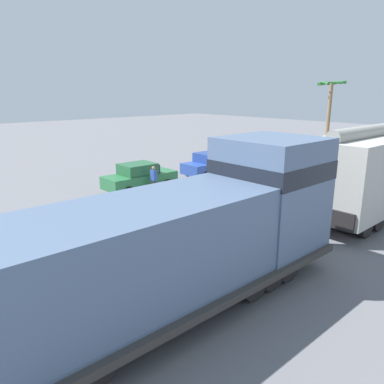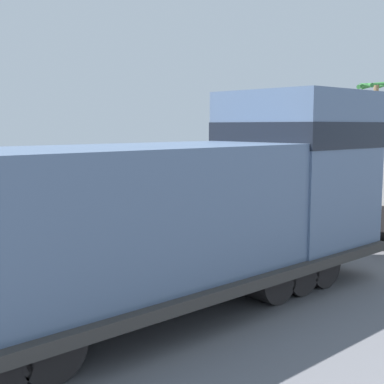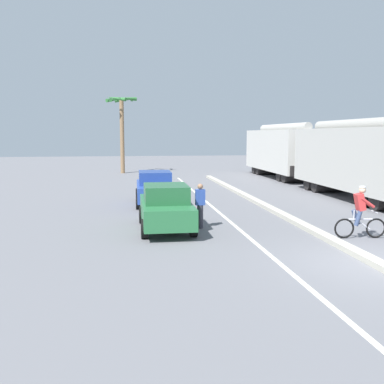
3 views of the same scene
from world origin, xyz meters
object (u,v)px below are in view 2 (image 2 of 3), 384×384
at_px(parked_car_green, 114,191).
at_px(cyclist, 170,215).
at_px(parked_car_blue, 215,181).
at_px(palm_tree_near, 375,104).
at_px(locomotive, 180,215).
at_px(pedestrian_by_cars, 134,192).

bearing_deg(parked_car_green, cyclist, -20.10).
distance_m(parked_car_blue, palm_tree_near, 18.64).
bearing_deg(locomotive, palm_tree_near, 112.59).
height_order(parked_car_blue, palm_tree_near, palm_tree_near).
xyz_separation_m(parked_car_blue, pedestrian_by_cars, (1.27, -5.74, 0.03)).
distance_m(locomotive, palm_tree_near, 32.36).
bearing_deg(pedestrian_by_cars, cyclist, -25.42).
bearing_deg(locomotive, parked_car_green, 151.34).
distance_m(parked_car_green, pedestrian_by_cars, 1.25).
bearing_deg(cyclist, pedestrian_by_cars, 154.58).
bearing_deg(parked_car_blue, pedestrian_by_cars, -77.50).
bearing_deg(pedestrian_by_cars, parked_car_blue, 102.50).
bearing_deg(palm_tree_near, parked_car_blue, -84.68).
height_order(parked_car_green, cyclist, cyclist).
bearing_deg(palm_tree_near, pedestrian_by_cars, -82.92).
distance_m(parked_car_blue, cyclist, 10.15).
xyz_separation_m(locomotive, parked_car_green, (-10.66, 5.83, -0.98)).
distance_m(cyclist, palm_tree_near, 27.62).
height_order(locomotive, parked_car_green, locomotive).
bearing_deg(locomotive, pedestrian_by_cars, 147.90).
bearing_deg(palm_tree_near, parked_car_green, -85.91).
bearing_deg(parked_car_blue, locomotive, -47.46).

